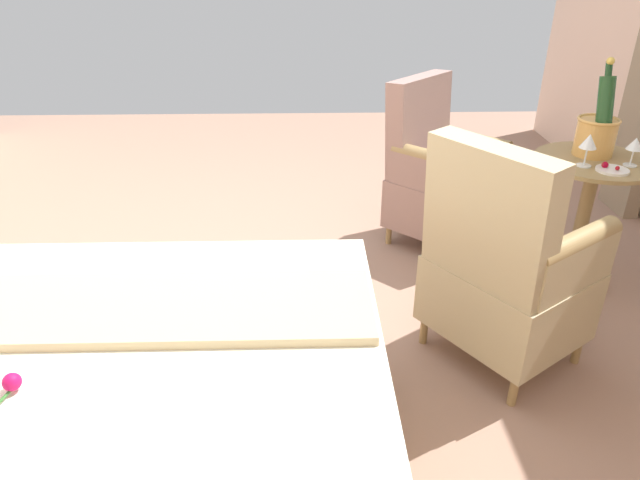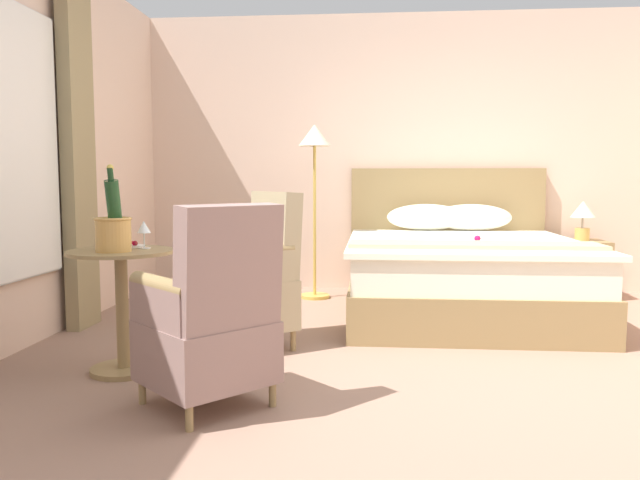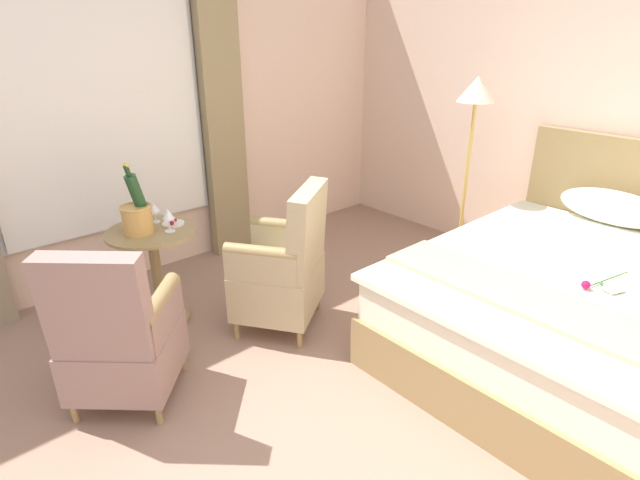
{
  "view_description": "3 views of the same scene",
  "coord_description": "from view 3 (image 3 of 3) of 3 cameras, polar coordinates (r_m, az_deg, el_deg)",
  "views": [
    {
      "loc": [
        -0.35,
        2.59,
        1.65
      ],
      "look_at": [
        -0.4,
        0.53,
        0.58
      ],
      "focal_mm": 32.0,
      "sensor_mm": 36.0,
      "label": 1
    },
    {
      "loc": [
        -0.38,
        -3.42,
        1.09
      ],
      "look_at": [
        -0.73,
        0.65,
        0.7
      ],
      "focal_mm": 35.0,
      "sensor_mm": 36.0,
      "label": 2
    },
    {
      "loc": [
        1.25,
        -1.26,
        1.95
      ],
      "look_at": [
        -0.74,
        0.51,
        0.81
      ],
      "focal_mm": 28.0,
      "sensor_mm": 36.0,
      "label": 3
    }
  ],
  "objects": [
    {
      "name": "wall_window_side",
      "position": [
        4.17,
        -24.37,
        12.99
      ],
      "size": [
        0.27,
        5.81,
        2.72
      ],
      "color": "beige",
      "rests_on": "ground"
    },
    {
      "name": "wall_headboard_side",
      "position": [
        4.39,
        32.05,
        12.11
      ],
      "size": [
        5.4,
        0.12,
        2.72
      ],
      "color": "beige",
      "rests_on": "ground"
    },
    {
      "name": "wine_glass_near_bucket",
      "position": [
        3.4,
        -16.96,
        2.76
      ],
      "size": [
        0.08,
        0.08,
        0.16
      ],
      "color": "white",
      "rests_on": "side_table_round"
    },
    {
      "name": "snack_plate",
      "position": [
        3.55,
        -16.45,
        1.83
      ],
      "size": [
        0.15,
        0.15,
        0.04
      ],
      "color": "white",
      "rests_on": "side_table_round"
    },
    {
      "name": "wine_glass_near_edge",
      "position": [
        3.6,
        -18.46,
        3.48
      ],
      "size": [
        0.08,
        0.08,
        0.14
      ],
      "color": "white",
      "rests_on": "side_table_round"
    },
    {
      "name": "armchair_facing_bed",
      "position": [
        2.93,
        -21.97,
        -10.29
      ],
      "size": [
        0.76,
        0.76,
        0.99
      ],
      "color": "#967B4E",
      "rests_on": "ground"
    },
    {
      "name": "champagne_bucket",
      "position": [
        3.44,
        -20.18,
        2.85
      ],
      "size": [
        0.2,
        0.2,
        0.48
      ],
      "color": "tan",
      "rests_on": "side_table_round"
    },
    {
      "name": "side_table_round",
      "position": [
        3.61,
        -18.21,
        -3.15
      ],
      "size": [
        0.59,
        0.59,
        0.7
      ],
      "color": "#967B4E",
      "rests_on": "ground"
    },
    {
      "name": "ground_plane",
      "position": [
        2.64,
        2.61,
        -24.5
      ],
      "size": [
        7.19,
        7.19,
        0.0
      ],
      "primitive_type": "plane",
      "color": "#9B7763"
    },
    {
      "name": "floor_lamp_brass",
      "position": [
        4.22,
        17.16,
        13.27
      ],
      "size": [
        0.29,
        0.29,
        1.6
      ],
      "color": "gold",
      "rests_on": "ground"
    },
    {
      "name": "bed",
      "position": [
        3.54,
        27.88,
        -6.72
      ],
      "size": [
        1.87,
        2.23,
        1.21
      ],
      "color": "#967B4E",
      "rests_on": "ground"
    },
    {
      "name": "armchair_by_window",
      "position": [
        3.39,
        -4.14,
        -3.21
      ],
      "size": [
        0.77,
        0.78,
        1.02
      ],
      "color": "#967B4E",
      "rests_on": "ground"
    }
  ]
}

